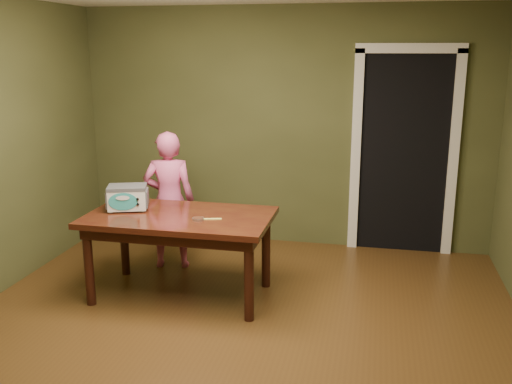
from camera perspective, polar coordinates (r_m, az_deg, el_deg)
floor at (r=4.35m, az=-3.10°, el=-15.46°), size 5.00×5.00×0.00m
room_shell at (r=3.81m, az=-3.45°, el=7.46°), size 4.52×5.02×2.61m
doorway at (r=6.52m, az=14.46°, el=4.09°), size 1.10×0.66×2.25m
dining_table at (r=5.01m, az=-7.65°, el=-3.35°), size 1.60×0.91×0.75m
toy_oven at (r=5.18m, az=-12.73°, el=-0.47°), size 0.41×0.34×0.22m
baking_pan at (r=4.81m, az=-5.80°, el=-2.69°), size 0.10×0.10×0.02m
spatula at (r=4.82m, az=-4.53°, el=-2.70°), size 0.18×0.07×0.01m
child at (r=5.71m, az=-8.67°, el=-0.82°), size 0.56×0.43×1.38m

